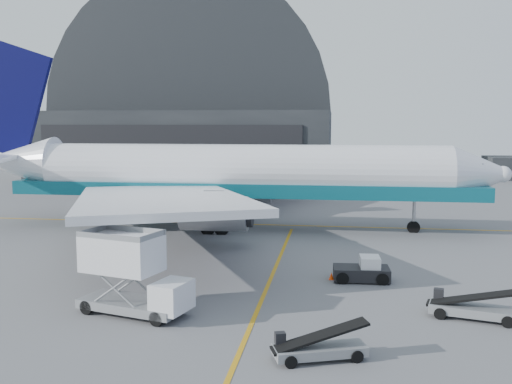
# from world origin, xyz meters

# --- Properties ---
(ground) EXTENTS (200.00, 200.00, 0.00)m
(ground) POSITION_xyz_m (0.00, 0.00, 0.00)
(ground) COLOR #565659
(ground) RESTS_ON ground
(taxi_lines) EXTENTS (80.00, 42.12, 0.02)m
(taxi_lines) POSITION_xyz_m (0.00, 12.67, 0.01)
(taxi_lines) COLOR #C48A12
(taxi_lines) RESTS_ON ground
(hangar) EXTENTS (50.00, 28.30, 28.00)m
(hangar) POSITION_xyz_m (-22.00, 64.95, 9.54)
(hangar) COLOR black
(hangar) RESTS_ON ground
(airliner) EXTENTS (53.18, 51.57, 18.66)m
(airliner) POSITION_xyz_m (-6.80, 17.98, 5.22)
(airliner) COLOR white
(airliner) RESTS_ON ground
(catering_truck) EXTENTS (6.50, 3.82, 4.21)m
(catering_truck) POSITION_xyz_m (-6.57, -7.36, 2.13)
(catering_truck) COLOR gray
(catering_truck) RESTS_ON ground
(pushback_tug) EXTENTS (3.64, 2.23, 1.65)m
(pushback_tug) POSITION_xyz_m (5.94, 0.91, 0.62)
(pushback_tug) COLOR black
(pushback_tug) RESTS_ON ground
(belt_loader_a) EXTENTS (4.32, 2.60, 1.62)m
(belt_loader_a) POSITION_xyz_m (3.49, -11.85, 0.50)
(belt_loader_a) COLOR gray
(belt_loader_a) RESTS_ON ground
(belt_loader_b) EXTENTS (4.83, 2.57, 1.80)m
(belt_loader_b) POSITION_xyz_m (11.28, -5.59, 0.56)
(belt_loader_b) COLOR gray
(belt_loader_b) RESTS_ON ground
(traffic_cone) EXTENTS (0.32, 0.32, 0.47)m
(traffic_cone) POSITION_xyz_m (3.93, 0.88, 0.22)
(traffic_cone) COLOR #FF4008
(traffic_cone) RESTS_ON ground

